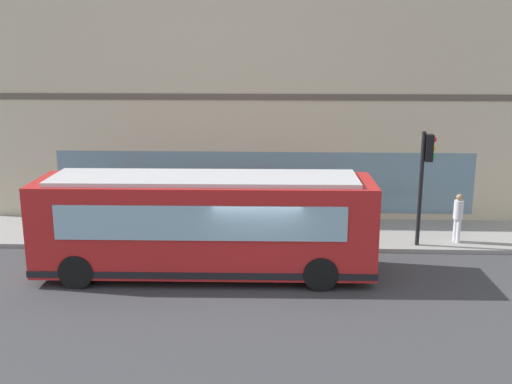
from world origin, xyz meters
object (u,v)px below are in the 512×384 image
Objects in this scene: newspaper_vending_box at (139,220)px; pedestrian_near_building_entrance at (257,201)px; traffic_light_near_corner at (426,167)px; pedestrian_by_light_pole at (87,201)px; city_bus_nearside at (204,225)px; fire_hydrant at (212,213)px; pedestrian_walking_along_curb at (458,215)px.

pedestrian_near_building_entrance is at bearing -75.83° from newspaper_vending_box.
traffic_light_near_corner reaches higher than newspaper_vending_box.
pedestrian_by_light_pole reaches higher than pedestrian_near_building_entrance.
city_bus_nearside is 4.98m from pedestrian_near_building_entrance.
fire_hydrant is at bearing -62.46° from newspaper_vending_box.
newspaper_vending_box is at bearing -106.07° from pedestrian_by_light_pole.
pedestrian_walking_along_curb is 0.99× the size of pedestrian_by_light_pole.
city_bus_nearside is at bearing 110.09° from traffic_light_near_corner.
pedestrian_near_building_entrance is (-0.24, -1.74, 0.57)m from fire_hydrant.
traffic_light_near_corner is 2.29× the size of pedestrian_walking_along_curb.
pedestrian_near_building_entrance is at bearing -16.26° from city_bus_nearside.
pedestrian_near_building_entrance is at bearing 75.75° from pedestrian_walking_along_curb.
fire_hydrant is (2.40, 7.45, -2.37)m from traffic_light_near_corner.
traffic_light_near_corner is 8.18m from fire_hydrant.
pedestrian_walking_along_curb is (-2.02, -8.76, 0.62)m from fire_hydrant.
traffic_light_near_corner reaches higher than fire_hydrant.
pedestrian_by_light_pole is (1.69, 12.03, -1.73)m from traffic_light_near_corner.
newspaper_vending_box is at bearing 37.93° from city_bus_nearside.
traffic_light_near_corner is 4.35× the size of newspaper_vending_box.
pedestrian_walking_along_curb reaches higher than fire_hydrant.
traffic_light_near_corner reaches higher than pedestrian_near_building_entrance.
fire_hydrant is 0.46× the size of pedestrian_near_building_entrance.
pedestrian_walking_along_curb reaches higher than newspaper_vending_box.
city_bus_nearside reaches higher than newspaper_vending_box.
fire_hydrant is 0.82× the size of newspaper_vending_box.
traffic_light_near_corner is 2.41× the size of pedestrian_near_building_entrance.
pedestrian_walking_along_curb is 1.90× the size of newspaper_vending_box.
traffic_light_near_corner is at bearing -97.98° from pedestrian_by_light_pole.
city_bus_nearside is at bearing 163.74° from pedestrian_near_building_entrance.
pedestrian_near_building_entrance is at bearing -97.72° from fire_hydrant.
newspaper_vending_box is (3.69, 2.87, -0.95)m from city_bus_nearside.
pedestrian_walking_along_curb is at bearing -95.57° from pedestrian_by_light_pole.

